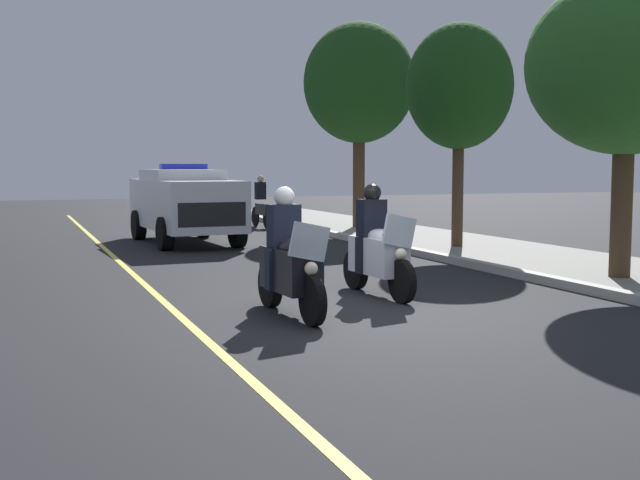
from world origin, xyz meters
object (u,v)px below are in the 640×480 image
at_px(police_motorcycle_lead_right, 377,251).
at_px(tree_far_back, 459,87).
at_px(police_motorcycle_lead_left, 289,264).
at_px(tree_behind_suv, 359,84).
at_px(cyclist_background, 261,202).
at_px(tree_mid_block, 627,65).
at_px(police_suv, 185,202).

height_order(police_motorcycle_lead_right, tree_far_back, tree_far_back).
bearing_deg(police_motorcycle_lead_left, police_motorcycle_lead_right, 121.16).
height_order(police_motorcycle_lead_left, tree_behind_suv, tree_behind_suv).
distance_m(cyclist_background, tree_mid_block, 14.40).
distance_m(police_motorcycle_lead_right, tree_behind_suv, 13.26).
bearing_deg(police_motorcycle_lead_right, tree_mid_block, 86.89).
relative_size(police_suv, cyclist_background, 2.84).
bearing_deg(police_motorcycle_lead_right, tree_behind_suv, 157.53).
height_order(police_motorcycle_lead_left, tree_far_back, tree_far_back).
bearing_deg(tree_behind_suv, police_motorcycle_lead_right, -22.47).
distance_m(police_motorcycle_lead_left, tree_far_back, 9.61).
distance_m(police_suv, tree_mid_block, 11.44).
xyz_separation_m(police_motorcycle_lead_left, cyclist_background, (-14.79, 4.05, 0.14)).
height_order(police_motorcycle_lead_left, tree_mid_block, tree_mid_block).
height_order(police_motorcycle_lead_left, cyclist_background, police_motorcycle_lead_left).
bearing_deg(police_suv, tree_far_back, 54.43).
relative_size(police_motorcycle_lead_left, tree_mid_block, 0.42).
distance_m(cyclist_background, tree_behind_suv, 4.91).
height_order(police_motorcycle_lead_right, tree_mid_block, tree_mid_block).
distance_m(police_suv, cyclist_background, 5.42).
bearing_deg(police_motorcycle_lead_right, police_motorcycle_lead_left, -58.84).
height_order(police_suv, tree_behind_suv, tree_behind_suv).
bearing_deg(police_motorcycle_lead_right, tree_far_back, 139.43).
bearing_deg(cyclist_background, tree_behind_suv, 52.79).
relative_size(tree_far_back, tree_behind_suv, 0.83).
relative_size(police_motorcycle_lead_left, tree_far_back, 0.41).
bearing_deg(cyclist_background, police_suv, -37.87).
relative_size(police_motorcycle_lead_right, police_suv, 0.43).
distance_m(police_motorcycle_lead_left, police_suv, 10.54).
height_order(cyclist_background, tree_mid_block, tree_mid_block).
bearing_deg(tree_far_back, police_suv, -125.57).
xyz_separation_m(cyclist_background, tree_far_back, (8.33, 2.34, 2.98)).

